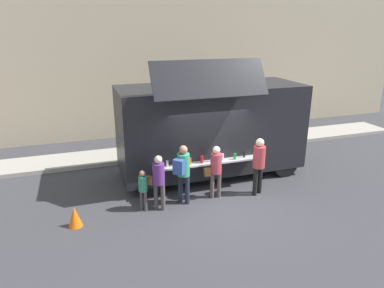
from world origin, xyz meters
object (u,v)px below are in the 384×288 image
(traffic_cone_orange, at_px, (75,217))
(child_near_queue, at_px, (143,187))
(customer_front_ordering, at_px, (215,168))
(customer_rear_waiting, at_px, (158,178))
(customer_extra_browsing, at_px, (259,161))
(food_truck_main, at_px, (211,127))
(customer_mid_with_backpack, at_px, (183,169))
(trash_bin, at_px, (278,131))

(traffic_cone_orange, distance_m, child_near_queue, 1.92)
(traffic_cone_orange, xyz_separation_m, customer_front_ordering, (4.03, 0.34, 0.69))
(customer_rear_waiting, height_order, customer_extra_browsing, customer_extra_browsing)
(food_truck_main, distance_m, customer_front_ordering, 1.94)
(traffic_cone_orange, height_order, customer_mid_with_backpack, customer_mid_with_backpack)
(trash_bin, height_order, customer_extra_browsing, customer_extra_browsing)
(child_near_queue, bearing_deg, customer_extra_browsing, -35.92)
(customer_mid_with_backpack, bearing_deg, trash_bin, -9.35)
(trash_bin, relative_size, customer_front_ordering, 0.62)
(traffic_cone_orange, height_order, child_near_queue, child_near_queue)
(customer_front_ordering, bearing_deg, customer_mid_with_backpack, 97.73)
(customer_mid_with_backpack, xyz_separation_m, child_near_queue, (-1.16, -0.02, -0.37))
(customer_mid_with_backpack, xyz_separation_m, customer_rear_waiting, (-0.74, -0.11, -0.13))
(food_truck_main, relative_size, customer_extra_browsing, 3.41)
(trash_bin, distance_m, customer_front_ordering, 6.19)
(customer_extra_browsing, xyz_separation_m, child_near_queue, (-3.50, 0.13, -0.36))
(food_truck_main, bearing_deg, traffic_cone_orange, -155.26)
(food_truck_main, height_order, traffic_cone_orange, food_truck_main)
(food_truck_main, relative_size, customer_mid_with_backpack, 3.46)
(customer_rear_waiting, relative_size, child_near_queue, 1.35)
(customer_extra_browsing, height_order, child_near_queue, customer_extra_browsing)
(traffic_cone_orange, xyz_separation_m, child_near_queue, (1.84, 0.28, 0.44))
(trash_bin, bearing_deg, customer_rear_waiting, -146.79)
(food_truck_main, relative_size, traffic_cone_orange, 11.11)
(traffic_cone_orange, relative_size, customer_extra_browsing, 0.31)
(customer_rear_waiting, bearing_deg, customer_extra_browsing, -53.43)
(customer_extra_browsing, bearing_deg, child_near_queue, 62.18)
(customer_rear_waiting, bearing_deg, child_near_queue, 114.42)
(traffic_cone_orange, xyz_separation_m, trash_bin, (8.69, 4.39, 0.23))
(customer_mid_with_backpack, relative_size, customer_rear_waiting, 1.10)
(child_near_queue, bearing_deg, traffic_cone_orange, 154.74)
(customer_mid_with_backpack, height_order, child_near_queue, customer_mid_with_backpack)
(traffic_cone_orange, relative_size, trash_bin, 0.54)
(trash_bin, bearing_deg, child_near_queue, -149.01)
(customer_rear_waiting, relative_size, customer_extra_browsing, 0.90)
(customer_front_ordering, bearing_deg, trash_bin, -44.04)
(customer_mid_with_backpack, bearing_deg, customer_extra_browsing, -48.75)
(traffic_cone_orange, distance_m, customer_front_ordering, 4.10)
(customer_mid_with_backpack, distance_m, customer_rear_waiting, 0.76)
(food_truck_main, height_order, customer_rear_waiting, food_truck_main)
(food_truck_main, relative_size, child_near_queue, 5.13)
(trash_bin, relative_size, customer_extra_browsing, 0.57)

